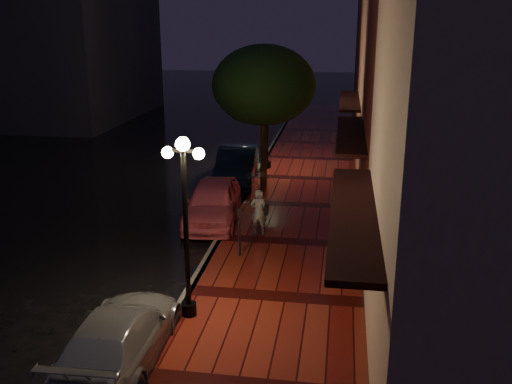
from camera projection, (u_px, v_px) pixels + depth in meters
The scene contains 14 objects.
ground at pixel (219, 241), 18.40m from camera, with size 120.00×120.00×0.00m, color black.
sidewalk at pixel (289, 243), 18.06m from camera, with size 4.50×60.00×0.15m, color #480F0C.
curb at pixel (219, 239), 18.38m from camera, with size 0.25×60.00×0.15m, color #595451.
storefront_mid at pixel (450, 66), 17.67m from camera, with size 5.00×8.00×11.00m, color #511914.
storefront_far at pixel (417, 74), 25.52m from camera, with size 5.00×8.00×9.00m, color #8C5951.
storefront_extra at pixel (399, 50), 34.82m from camera, with size 5.00×12.00×10.00m, color #511914.
streetlamp_near at pixel (186, 218), 12.86m from camera, with size 0.96×0.36×4.31m.
streetlamp_far at pixel (267, 116), 26.09m from camera, with size 0.96×0.36×4.31m.
street_tree at pixel (264, 88), 22.73m from camera, with size 4.16×4.16×5.80m.
pink_car at pixel (213, 202), 19.93m from camera, with size 1.78×4.41×1.50m, color #EF6277.
navy_car at pixel (237, 165), 24.78m from camera, with size 1.63×4.67×1.54m, color black.
silver_car at pixel (119, 337), 11.75m from camera, with size 1.77×4.36×1.27m, color #93939A.
woman_with_umbrella at pixel (259, 193), 18.23m from camera, with size 0.87×0.89×2.11m.
parking_meter at pixel (240, 227), 16.68m from camera, with size 0.16×0.13×1.49m.
Camera 1 is at (3.75, -16.74, 6.94)m, focal length 40.00 mm.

